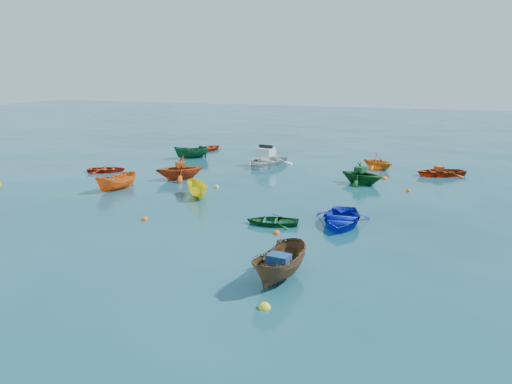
% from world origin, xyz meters
% --- Properties ---
extents(ground, '(160.00, 160.00, 0.00)m').
position_xyz_m(ground, '(0.00, 0.00, 0.00)').
color(ground, '#093A44').
rests_on(ground, ground).
extents(sampan_brown_mid, '(1.59, 3.46, 1.29)m').
position_xyz_m(sampan_brown_mid, '(4.79, -5.30, 0.00)').
color(sampan_brown_mid, brown).
rests_on(sampan_brown_mid, ground).
extents(dinghy_blue_se, '(3.04, 3.98, 0.77)m').
position_xyz_m(dinghy_blue_se, '(5.46, 1.92, 0.00)').
color(dinghy_blue_se, '#0F1EBB').
rests_on(dinghy_blue_se, ground).
extents(dinghy_orange_w, '(4.18, 4.14, 1.67)m').
position_xyz_m(dinghy_orange_w, '(-6.63, 8.13, 0.00)').
color(dinghy_orange_w, '#C23E12').
rests_on(dinghy_orange_w, ground).
extents(sampan_yellow_mid, '(2.47, 2.74, 1.04)m').
position_xyz_m(sampan_yellow_mid, '(-3.29, 4.23, 0.00)').
color(sampan_yellow_mid, yellow).
rests_on(sampan_yellow_mid, ground).
extents(dinghy_green_e, '(2.79, 2.24, 0.52)m').
position_xyz_m(dinghy_green_e, '(2.41, 0.79, 0.00)').
color(dinghy_green_e, '#124E1E').
rests_on(dinghy_green_e, ground).
extents(dinghy_red_nw, '(3.24, 2.88, 0.55)m').
position_xyz_m(dinghy_red_nw, '(-12.79, 8.46, 0.00)').
color(dinghy_red_nw, '#B2280E').
rests_on(dinghy_red_nw, ground).
extents(sampan_orange_n, '(1.89, 3.13, 1.14)m').
position_xyz_m(sampan_orange_n, '(-8.72, 4.04, 0.00)').
color(sampan_orange_n, orange).
rests_on(sampan_orange_n, ground).
extents(dinghy_green_n, '(3.49, 3.25, 1.49)m').
position_xyz_m(dinghy_green_n, '(4.98, 10.99, 0.00)').
color(dinghy_green_n, '#104815').
rests_on(dinghy_green_n, ground).
extents(dinghy_red_ne, '(4.07, 3.62, 0.70)m').
position_xyz_m(dinghy_red_ne, '(9.68, 15.60, 0.00)').
color(dinghy_red_ne, '#B12F0E').
rests_on(dinghy_red_ne, ground).
extents(dinghy_red_far, '(2.22, 2.94, 0.58)m').
position_xyz_m(dinghy_red_far, '(-10.19, 20.11, 0.00)').
color(dinghy_red_far, red).
rests_on(dinghy_red_far, ground).
extents(dinghy_orange_far, '(3.25, 3.10, 1.33)m').
position_xyz_m(dinghy_orange_far, '(5.30, 16.48, 0.00)').
color(dinghy_orange_far, orange).
rests_on(dinghy_orange_far, ground).
extents(sampan_green_far, '(2.94, 2.60, 1.11)m').
position_xyz_m(sampan_green_far, '(-9.80, 15.78, 0.00)').
color(sampan_green_far, '#114C25').
rests_on(sampan_green_far, ground).
extents(motorboat_white, '(4.06, 5.03, 1.52)m').
position_xyz_m(motorboat_white, '(-2.86, 14.71, 0.00)').
color(motorboat_white, silver).
rests_on(motorboat_white, ground).
extents(tarp_blue_a, '(0.80, 0.64, 0.36)m').
position_xyz_m(tarp_blue_a, '(4.77, -5.45, 0.83)').
color(tarp_blue_a, navy).
rests_on(tarp_blue_a, sampan_brown_mid).
extents(tarp_orange_a, '(0.88, 0.90, 0.35)m').
position_xyz_m(tarp_orange_a, '(-6.59, 8.16, 1.01)').
color(tarp_orange_a, '#D55015').
rests_on(tarp_orange_a, dinghy_orange_w).
extents(tarp_green_b, '(0.77, 0.88, 0.36)m').
position_xyz_m(tarp_green_b, '(4.89, 11.02, 0.93)').
color(tarp_green_b, '#114520').
rests_on(tarp_green_b, dinghy_green_n).
extents(tarp_orange_b, '(0.70, 0.77, 0.30)m').
position_xyz_m(tarp_orange_b, '(9.59, 15.56, 0.50)').
color(tarp_orange_b, '#BB4D13').
rests_on(tarp_orange_b, dinghy_red_ne).
extents(buoy_or_a, '(0.33, 0.33, 0.33)m').
position_xyz_m(buoy_or_a, '(-3.66, -0.74, 0.00)').
color(buoy_or_a, '#F25C0D').
rests_on(buoy_or_a, ground).
extents(buoy_ye_a, '(0.39, 0.39, 0.39)m').
position_xyz_m(buoy_ye_a, '(4.97, -7.45, 0.00)').
color(buoy_ye_a, yellow).
rests_on(buoy_ye_a, ground).
extents(buoy_or_b, '(0.33, 0.33, 0.33)m').
position_xyz_m(buoy_or_b, '(3.05, -0.50, 0.00)').
color(buoy_or_b, '#F4580D').
rests_on(buoy_or_b, ground).
extents(buoy_ye_b, '(0.29, 0.29, 0.29)m').
position_xyz_m(buoy_ye_b, '(-10.94, 7.47, 0.00)').
color(buoy_ye_b, yellow).
rests_on(buoy_ye_b, ground).
extents(buoy_or_c, '(0.39, 0.39, 0.39)m').
position_xyz_m(buoy_or_c, '(-6.59, 9.05, 0.00)').
color(buoy_or_c, orange).
rests_on(buoy_or_c, ground).
extents(buoy_ye_c, '(0.30, 0.30, 0.30)m').
position_xyz_m(buoy_ye_c, '(-3.35, 6.86, 0.00)').
color(buoy_ye_c, yellow).
rests_on(buoy_ye_c, ground).
extents(buoy_or_d, '(0.30, 0.30, 0.30)m').
position_xyz_m(buoy_or_d, '(7.97, 10.00, 0.00)').
color(buoy_or_d, orange).
rests_on(buoy_or_d, ground).
extents(buoy_ye_d, '(0.30, 0.30, 0.30)m').
position_xyz_m(buoy_ye_d, '(-4.63, 16.36, 0.00)').
color(buoy_ye_d, gold).
rests_on(buoy_ye_d, ground).
extents(buoy_or_e, '(0.36, 0.36, 0.36)m').
position_xyz_m(buoy_or_e, '(6.20, 13.05, 0.00)').
color(buoy_or_e, '#FF650D').
rests_on(buoy_or_e, ground).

